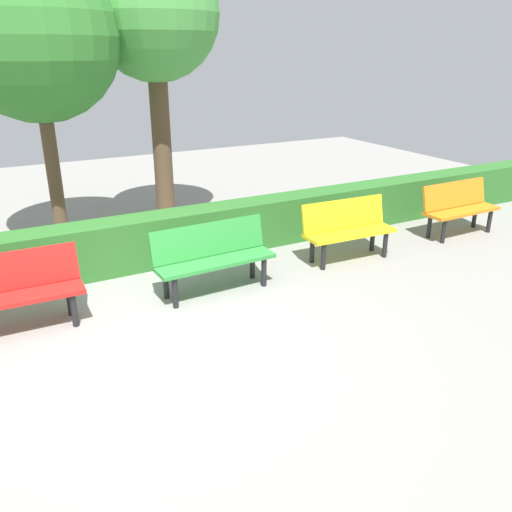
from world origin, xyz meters
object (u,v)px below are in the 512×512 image
(bench_green, at_px, (213,255))
(tree_mid, at_px, (34,37))
(tree_near, at_px, (154,17))
(bench_orange, at_px, (459,206))
(bench_yellow, at_px, (347,227))
(bench_red, at_px, (4,291))

(bench_green, bearing_deg, tree_mid, -65.20)
(tree_near, bearing_deg, bench_orange, 143.84)
(bench_yellow, height_order, bench_red, same)
(bench_yellow, relative_size, tree_mid, 0.33)
(bench_green, height_order, tree_near, tree_near)
(tree_mid, bearing_deg, bench_yellow, 142.75)
(bench_green, xyz_separation_m, bench_red, (2.39, -0.10, 0.00))
(bench_red, bearing_deg, tree_mid, -109.40)
(tree_near, height_order, tree_mid, tree_near)
(bench_orange, bearing_deg, bench_red, -0.87)
(bench_orange, xyz_separation_m, tree_mid, (5.86, -2.69, 2.56))
(bench_green, bearing_deg, tree_near, -99.97)
(bench_orange, height_order, bench_green, bench_green)
(tree_near, bearing_deg, bench_red, 46.03)
(bench_orange, xyz_separation_m, bench_yellow, (2.30, 0.01, -0.00))
(bench_yellow, bearing_deg, tree_mid, -34.75)
(tree_mid, bearing_deg, bench_orange, 155.30)
(tree_near, distance_m, tree_mid, 1.87)
(bench_green, xyz_separation_m, tree_mid, (1.39, -2.78, 2.55))
(bench_orange, distance_m, tree_mid, 6.94)
(bench_orange, bearing_deg, bench_yellow, -0.46)
(bench_green, relative_size, tree_near, 0.35)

